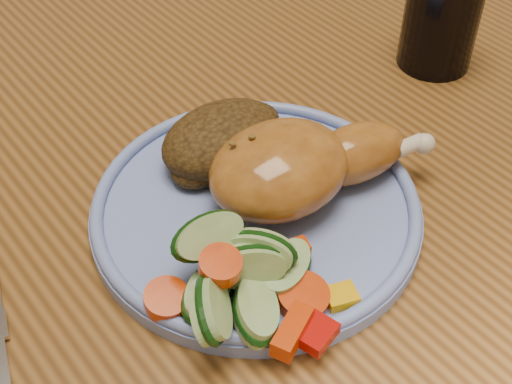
% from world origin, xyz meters
% --- Properties ---
extents(dining_table, '(0.90, 1.40, 0.75)m').
position_xyz_m(dining_table, '(0.00, 0.00, 0.67)').
color(dining_table, brown).
rests_on(dining_table, ground).
extents(chair_far, '(0.42, 0.42, 0.91)m').
position_xyz_m(chair_far, '(0.00, 0.63, 0.49)').
color(chair_far, '#4C2D16').
rests_on(chair_far, ground).
extents(plate, '(0.25, 0.25, 0.01)m').
position_xyz_m(plate, '(-0.06, -0.06, 0.76)').
color(plate, '#6F85CD').
rests_on(plate, dining_table).
extents(plate_rim, '(0.24, 0.24, 0.01)m').
position_xyz_m(plate_rim, '(-0.06, -0.06, 0.77)').
color(plate_rim, '#6F85CD').
rests_on(plate_rim, plate).
extents(chicken_leg, '(0.18, 0.10, 0.06)m').
position_xyz_m(chicken_leg, '(-0.02, -0.07, 0.79)').
color(chicken_leg, '#AA6723').
rests_on(chicken_leg, plate).
extents(rice_pilaf, '(0.11, 0.07, 0.04)m').
position_xyz_m(rice_pilaf, '(-0.04, -0.00, 0.78)').
color(rice_pilaf, '#452E11').
rests_on(rice_pilaf, plate).
extents(vegetable_pile, '(0.12, 0.12, 0.06)m').
position_xyz_m(vegetable_pile, '(-0.11, -0.12, 0.78)').
color(vegetable_pile, '#A50A05').
rests_on(vegetable_pile, plate).
extents(drinking_glass, '(0.07, 0.07, 0.09)m').
position_xyz_m(drinking_glass, '(0.20, -0.00, 0.80)').
color(drinking_glass, black).
rests_on(drinking_glass, dining_table).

